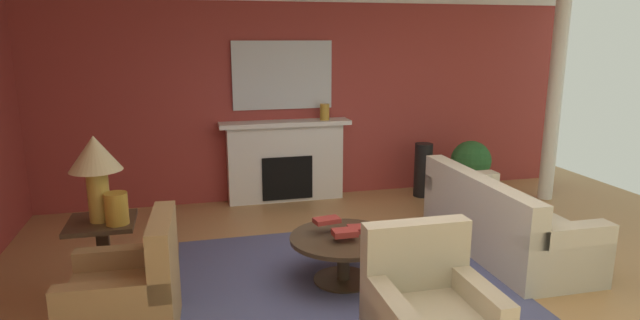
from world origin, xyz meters
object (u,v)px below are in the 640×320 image
object	(u,v)px
mantel_mirror	(283,75)
sofa	(501,225)
fireplace	(286,163)
side_table	(104,253)
table_lamp	(95,162)
vase_tall_corner	(423,170)
armchair_near_window	(129,300)
vase_mantel_right	(325,112)
vase_on_side_table	(117,208)
potted_plant	(471,165)
coffee_table	(343,248)

from	to	relation	value
mantel_mirror	sofa	size ratio (longest dim) A/B	0.65
fireplace	side_table	xyz separation A→B (m)	(-2.08, -2.40, -0.14)
table_lamp	vase_tall_corner	world-z (taller)	table_lamp
mantel_mirror	sofa	distance (m)	3.45
sofa	armchair_near_window	size ratio (longest dim) A/B	2.22
vase_tall_corner	vase_mantel_right	size ratio (longest dim) A/B	3.49
table_lamp	vase_mantel_right	xyz separation A→B (m)	(2.63, 2.35, 0.02)
mantel_mirror	vase_tall_corner	bearing A→B (deg)	-12.16
fireplace	sofa	bearing A→B (deg)	-51.83
mantel_mirror	vase_mantel_right	xyz separation A→B (m)	(0.55, -0.17, -0.50)
sofa	armchair_near_window	world-z (taller)	armchair_near_window
vase_on_side_table	vase_mantel_right	distance (m)	3.53
mantel_mirror	vase_tall_corner	size ratio (longest dim) A/B	1.78
side_table	vase_tall_corner	bearing A→B (deg)	27.57
side_table	vase_mantel_right	xyz separation A→B (m)	(2.63, 2.35, 0.84)
sofa	vase_tall_corner	world-z (taller)	sofa
mantel_mirror	vase_on_side_table	size ratio (longest dim) A/B	5.03
table_lamp	mantel_mirror	bearing A→B (deg)	50.50
armchair_near_window	vase_on_side_table	world-z (taller)	vase_on_side_table
mantel_mirror	table_lamp	world-z (taller)	mantel_mirror
mantel_mirror	vase_on_side_table	distance (m)	3.40
fireplace	potted_plant	bearing A→B (deg)	-12.56
mantel_mirror	vase_on_side_table	bearing A→B (deg)	-126.14
sofa	vase_on_side_table	distance (m)	3.85
vase_on_side_table	potted_plant	bearing A→B (deg)	23.58
fireplace	vase_mantel_right	xyz separation A→B (m)	(0.55, -0.05, 0.70)
armchair_near_window	coffee_table	bearing A→B (deg)	14.95
fireplace	vase_tall_corner	bearing A→B (deg)	-8.73
armchair_near_window	vase_on_side_table	xyz separation A→B (m)	(-0.11, 0.64, 0.53)
armchair_near_window	side_table	size ratio (longest dim) A/B	1.36
side_table	potted_plant	distance (m)	4.98
mantel_mirror	fireplace	bearing A→B (deg)	-90.00
vase_on_side_table	coffee_table	bearing A→B (deg)	-4.23
mantel_mirror	sofa	world-z (taller)	mantel_mirror
fireplace	armchair_near_window	world-z (taller)	fireplace
vase_mantel_right	side_table	bearing A→B (deg)	-138.18
sofa	potted_plant	bearing A→B (deg)	69.67
fireplace	mantel_mirror	size ratio (longest dim) A/B	1.31
fireplace	sofa	world-z (taller)	fireplace
potted_plant	side_table	bearing A→B (deg)	-158.38
fireplace	vase_tall_corner	size ratio (longest dim) A/B	2.33
table_lamp	potted_plant	distance (m)	5.04
side_table	vase_on_side_table	xyz separation A→B (m)	(0.15, -0.12, 0.44)
fireplace	vase_on_side_table	world-z (taller)	fireplace
fireplace	potted_plant	size ratio (longest dim) A/B	2.16
coffee_table	table_lamp	bearing A→B (deg)	172.85
mantel_mirror	coffee_table	xyz separation A→B (m)	(0.03, -2.79, -1.41)
coffee_table	vase_mantel_right	size ratio (longest dim) A/B	4.51
vase_tall_corner	side_table	bearing A→B (deg)	-152.43
armchair_near_window	fireplace	bearing A→B (deg)	60.08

